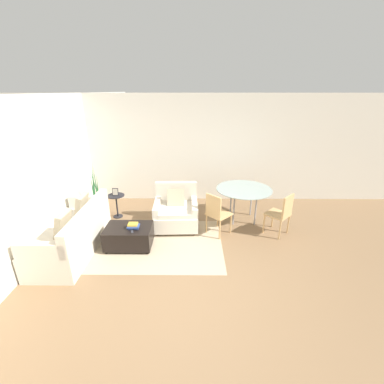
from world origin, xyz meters
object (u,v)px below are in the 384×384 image
Objects in this scene: potted_plant at (98,206)px; dining_table at (244,192)px; ottoman at (129,236)px; couch at (74,235)px; picture_frame at (115,192)px; tv_remote_primary at (132,231)px; tv_remote_secondary at (135,224)px; dining_chair_near_right at (282,212)px; dining_chair_near_left at (217,212)px; book_stack at (134,226)px; side_table at (117,202)px; armchair at (176,211)px.

potted_plant is 1.06× the size of dining_table.
ottoman is at bearing -154.54° from dining_table.
picture_frame is (0.41, 1.37, 0.32)m from couch.
tv_remote_primary is 1.83m from potted_plant.
potted_plant is at bearing 134.43° from tv_remote_secondary.
dining_chair_near_left is at bearing -180.00° from dining_chair_near_right.
book_stack is at bearing -87.08° from tv_remote_secondary.
ottoman is at bearing -50.81° from potted_plant.
side_table is 3.67m from dining_chair_near_right.
side_table is at bearing 160.95° from dining_chair_near_left.
picture_frame is (-0.68, 1.38, 0.22)m from tv_remote_primary.
dining_chair_near_right is at bearing 9.68° from book_stack.
dining_chair_near_left is at bearing 17.41° from book_stack.
tv_remote_secondary is 1.64m from potted_plant.
couch is 1.12m from tv_remote_secondary.
side_table is 0.45× the size of dining_table.
tv_remote_secondary is 0.15× the size of dining_chair_near_right.
picture_frame is at bearing 160.95° from dining_chair_near_left.
armchair reaches higher than side_table.
picture_frame is 2.40m from dining_chair_near_left.
picture_frame is at bearing 90.00° from side_table.
tv_remote_secondary is 0.80× the size of picture_frame.
couch is 1.43m from side_table.
dining_chair_near_left is 1.00× the size of dining_chair_near_right.
tv_remote_primary is 0.28× the size of side_table.
dining_table is at bearing 24.19° from tv_remote_secondary.
tv_remote_primary is 0.17× the size of dining_chair_near_right.
book_stack is 0.24× the size of dining_chair_near_left.
potted_plant reaches higher than armchair.
dining_table reaches higher than picture_frame.
tv_remote_secondary is at bearing 46.70° from ottoman.
armchair is 1.93m from potted_plant.
ottoman is 0.96× the size of dining_chair_near_right.
couch is at bearing 179.32° from tv_remote_primary.
tv_remote_secondary is at bearing -59.09° from side_table.
tv_remote_secondary is at bearing -59.09° from picture_frame.
book_stack is at bearing -48.77° from potted_plant.
ottoman is 0.66× the size of potted_plant.
side_table is (-0.68, 1.13, -0.03)m from tv_remote_secondary.
armchair is 4.32× the size of book_stack.
tv_remote_primary is 1.14× the size of tv_remote_secondary.
dining_chair_near_right reaches higher than tv_remote_secondary.
couch is 2.02× the size of armchair.
dining_table is 1.37× the size of dining_chair_near_left.
armchair is 1.57m from dining_table.
book_stack is 2.94m from dining_chair_near_right.
armchair is 2.21m from dining_chair_near_right.
potted_plant is (-1.15, 1.31, -0.20)m from book_stack.
dining_chair_near_left reaches higher than dining_table.
armchair is 1.50m from picture_frame.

